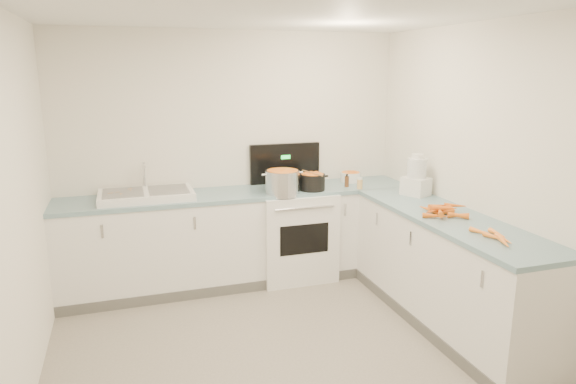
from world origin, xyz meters
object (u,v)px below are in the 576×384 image
object	(u,v)px
sink	(146,195)
steel_pot	(283,183)
mixing_bowl	(351,177)
extract_bottle	(347,182)
stove	(293,232)
black_pot	(312,183)
spice_jar	(360,184)
food_processor	(416,178)

from	to	relation	value
sink	steel_pot	xyz separation A→B (m)	(1.28, -0.18, 0.06)
sink	mixing_bowl	xyz separation A→B (m)	(2.14, 0.10, 0.01)
mixing_bowl	extract_bottle	bearing A→B (deg)	-123.31
stove	black_pot	xyz separation A→B (m)	(0.15, -0.13, 0.54)
mixing_bowl	spice_jar	distance (m)	0.35
steel_pot	mixing_bowl	xyz separation A→B (m)	(0.86, 0.28, -0.05)
mixing_bowl	food_processor	size ratio (longest dim) A/B	0.56
sink	spice_jar	xyz separation A→B (m)	(2.08, -0.25, 0.01)
spice_jar	food_processor	xyz separation A→B (m)	(0.39, -0.41, 0.12)
stove	black_pot	size ratio (longest dim) A/B	5.32
stove	extract_bottle	world-z (taller)	stove
stove	food_processor	world-z (taller)	stove
steel_pot	spice_jar	world-z (taller)	steel_pot
steel_pot	mixing_bowl	distance (m)	0.90
steel_pot	extract_bottle	size ratio (longest dim) A/B	3.03
stove	steel_pot	distance (m)	0.62
sink	extract_bottle	bearing A→B (deg)	-3.50
mixing_bowl	spice_jar	size ratio (longest dim) A/B	2.29
spice_jar	sink	bearing A→B (deg)	173.22
mixing_bowl	spice_jar	world-z (taller)	mixing_bowl
black_pot	mixing_bowl	size ratio (longest dim) A/B	1.15
mixing_bowl	stove	bearing A→B (deg)	-170.54
steel_pot	mixing_bowl	size ratio (longest dim) A/B	1.50
extract_bottle	food_processor	distance (m)	0.73
stove	extract_bottle	size ratio (longest dim) A/B	12.36
steel_pot	spice_jar	size ratio (longest dim) A/B	3.44
steel_pot	extract_bottle	world-z (taller)	steel_pot
mixing_bowl	extract_bottle	distance (m)	0.26
stove	sink	bearing A→B (deg)	179.38
extract_bottle	stove	bearing A→B (deg)	168.93
stove	extract_bottle	xyz separation A→B (m)	(0.54, -0.11, 0.52)
black_pot	food_processor	size ratio (longest dim) A/B	0.64
steel_pot	black_pot	xyz separation A→B (m)	(0.32, 0.04, -0.03)
extract_bottle	black_pot	bearing A→B (deg)	-176.24
sink	spice_jar	bearing A→B (deg)	-6.78
mixing_bowl	food_processor	bearing A→B (deg)	-66.17
black_pot	extract_bottle	size ratio (longest dim) A/B	2.32
sink	mixing_bowl	size ratio (longest dim) A/B	3.86
stove	black_pot	world-z (taller)	stove
black_pot	extract_bottle	distance (m)	0.39
food_processor	spice_jar	bearing A→B (deg)	133.70
stove	spice_jar	size ratio (longest dim) A/B	14.02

